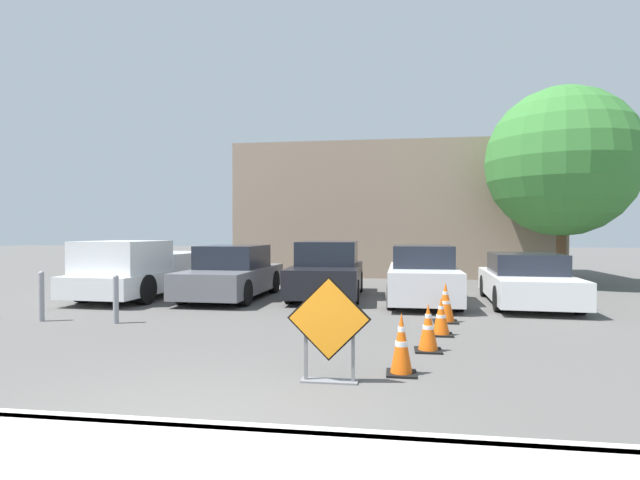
# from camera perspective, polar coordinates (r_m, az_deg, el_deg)

# --- Properties ---
(ground_plane) EXTENTS (96.00, 96.00, 0.00)m
(ground_plane) POSITION_cam_1_polar(r_m,az_deg,el_deg) (14.48, 0.26, -6.41)
(ground_plane) COLOR #565451
(curb_lip) EXTENTS (23.24, 0.20, 0.14)m
(curb_lip) POSITION_cam_1_polar(r_m,az_deg,el_deg) (5.00, -17.08, -20.02)
(curb_lip) COLOR beige
(curb_lip) RESTS_ON ground_plane
(road_closed_sign) EXTENTS (1.04, 0.20, 1.31)m
(road_closed_sign) POSITION_cam_1_polar(r_m,az_deg,el_deg) (6.20, 1.02, -9.96)
(road_closed_sign) COLOR black
(road_closed_sign) RESTS_ON ground_plane
(traffic_cone_nearest) EXTENTS (0.39, 0.39, 0.81)m
(traffic_cone_nearest) POSITION_cam_1_polar(r_m,az_deg,el_deg) (6.69, 9.28, -11.67)
(traffic_cone_nearest) COLOR black
(traffic_cone_nearest) RESTS_ON ground_plane
(traffic_cone_second) EXTENTS (0.41, 0.41, 0.75)m
(traffic_cone_second) POSITION_cam_1_polar(r_m,az_deg,el_deg) (8.02, 12.26, -9.78)
(traffic_cone_second) COLOR black
(traffic_cone_second) RESTS_ON ground_plane
(traffic_cone_third) EXTENTS (0.41, 0.41, 0.68)m
(traffic_cone_third) POSITION_cam_1_polar(r_m,az_deg,el_deg) (9.28, 13.66, -8.54)
(traffic_cone_third) COLOR black
(traffic_cone_third) RESTS_ON ground_plane
(traffic_cone_fourth) EXTENTS (0.49, 0.49, 0.82)m
(traffic_cone_fourth) POSITION_cam_1_polar(r_m,az_deg,el_deg) (10.60, 14.15, -6.98)
(traffic_cone_fourth) COLOR black
(traffic_cone_fourth) RESTS_ON ground_plane
(pickup_truck) EXTENTS (2.23, 5.44, 1.61)m
(pickup_truck) POSITION_cam_1_polar(r_m,az_deg,el_deg) (15.02, -19.86, -3.42)
(pickup_truck) COLOR silver
(pickup_truck) RESTS_ON ground_plane
(parked_car_nearest) EXTENTS (1.97, 4.46, 1.47)m
(parked_car_nearest) POSITION_cam_1_polar(r_m,az_deg,el_deg) (14.20, -9.99, -3.83)
(parked_car_nearest) COLOR slate
(parked_car_nearest) RESTS_ON ground_plane
(parked_car_second) EXTENTS (1.99, 4.37, 1.58)m
(parked_car_second) POSITION_cam_1_polar(r_m,az_deg,el_deg) (14.19, 0.85, -3.66)
(parked_car_second) COLOR black
(parked_car_second) RESTS_ON ground_plane
(parked_car_third) EXTENTS (1.83, 4.23, 1.50)m
(parked_car_third) POSITION_cam_1_polar(r_m,az_deg,el_deg) (13.35, 11.65, -4.09)
(parked_car_third) COLOR silver
(parked_car_third) RESTS_ON ground_plane
(parked_car_fourth) EXTENTS (2.17, 4.63, 1.30)m
(parked_car_fourth) POSITION_cam_1_polar(r_m,az_deg,el_deg) (13.85, 22.51, -4.30)
(parked_car_fourth) COLOR white
(parked_car_fourth) RESTS_ON ground_plane
(bollard_nearest) EXTENTS (0.12, 0.12, 0.99)m
(bollard_nearest) POSITION_cam_1_polar(r_m,az_deg,el_deg) (10.96, -22.30, -6.12)
(bollard_nearest) COLOR gray
(bollard_nearest) RESTS_ON ground_plane
(bollard_second) EXTENTS (0.12, 0.12, 1.04)m
(bollard_second) POSITION_cam_1_polar(r_m,az_deg,el_deg) (11.88, -29.23, -5.48)
(bollard_second) COLOR gray
(bollard_second) RESTS_ON ground_plane
(building_facade_backdrop) EXTENTS (13.12, 5.00, 5.51)m
(building_facade_backdrop) POSITION_cam_1_polar(r_m,az_deg,el_deg) (22.37, 8.33, 3.24)
(building_facade_backdrop) COLOR gray
(building_facade_backdrop) RESTS_ON ground_plane
(street_tree_behind_lot) EXTENTS (5.09, 5.09, 6.79)m
(street_tree_behind_lot) POSITION_cam_1_polar(r_m,az_deg,el_deg) (19.15, 25.92, 8.02)
(street_tree_behind_lot) COLOR #513823
(street_tree_behind_lot) RESTS_ON ground_plane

